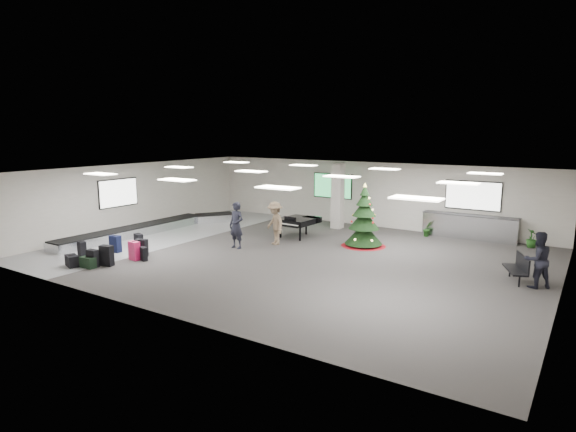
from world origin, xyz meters
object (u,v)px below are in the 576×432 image
Objects in this scene: bench at (518,267)px; potted_plant_right at (532,238)px; baggage_carousel at (152,228)px; traveler_b at (275,223)px; service_counter at (469,227)px; christmas_tree at (364,225)px; potted_plant_left at (427,229)px; grand_piano at (298,221)px; traveler_bench at (538,260)px; pink_suitcase at (134,251)px; traveler_a at (236,225)px.

bench is 5.32m from potted_plant_right.
baggage_carousel is 6.69× the size of bench.
potted_plant_right is (9.13, 5.28, -0.52)m from traveler_b.
service_counter is 5.23× the size of potted_plant_right.
potted_plant_left is (1.66, 3.25, -0.55)m from christmas_tree.
christmas_tree reaches higher than grand_piano.
baggage_carousel is 2.40× the size of service_counter.
baggage_carousel is 15.63m from bench.
grand_piano is 2.61× the size of potted_plant_left.
traveler_bench is 2.25× the size of potted_plant_right.
pink_suitcase is 13.66m from traveler_bench.
christmas_tree reaches higher than pink_suitcase.
baggage_carousel is 5.34× the size of traveler_b.
potted_plant_left reaches higher than baggage_carousel.
christmas_tree is 1.52× the size of traveler_bench.
potted_plant_left is at bearing 51.84° from traveler_a.
baggage_carousel is 12.74m from potted_plant_left.
grand_piano is 5.89m from potted_plant_left.
potted_plant_left is (-4.99, 5.35, -0.52)m from traveler_bench.
grand_piano reaches higher than potted_plant_left.
baggage_carousel is at bearing -150.95° from potted_plant_left.
traveler_b reaches higher than pink_suitcase.
traveler_b is at bearing -134.24° from potted_plant_left.
grand_piano is at bearing 118.12° from traveler_b.
grand_piano is at bearing 146.74° from bench.
baggage_carousel is 5.57× the size of traveler_bench.
christmas_tree is 6.87m from potted_plant_right.
baggage_carousel is 13.55× the size of pink_suitcase.
pink_suitcase is (3.26, -3.72, 0.14)m from baggage_carousel.
christmas_tree is at bearing 54.53° from pink_suitcase.
grand_piano is 1.01× the size of traveler_b.
traveler_a is at bearing 165.11° from bench.
traveler_a reaches higher than pink_suitcase.
traveler_bench reaches higher than grand_piano.
grand_piano reaches higher than pink_suitcase.
service_counter is at bearing 17.79° from potted_plant_left.
potted_plant_left is (4.87, 3.28, -0.36)m from grand_piano.
grand_piano is 10.07m from traveler_bench.
traveler_b is at bearing -139.80° from service_counter.
pink_suitcase reaches higher than baggage_carousel.
potted_plant_left is at bearing 37.60° from grand_piano.
service_counter is 2.23× the size of traveler_b.
bench is 10.39m from traveler_a.
traveler_a is at bearing -132.28° from potted_plant_left.
bench is (15.59, 1.11, 0.28)m from baggage_carousel.
traveler_bench is at bearing -60.85° from service_counter.
baggage_carousel is 6.93m from grand_piano.
traveler_a reaches higher than grand_piano.
pink_suitcase is 0.49× the size of bench.
traveler_b is (-3.24, -1.78, 0.00)m from christmas_tree.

